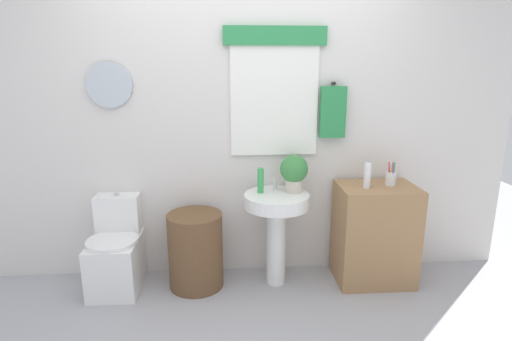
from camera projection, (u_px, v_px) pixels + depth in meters
back_wall at (244, 117)px, 3.25m from camera, size 4.40×0.18×2.60m
toilet at (117, 253)px, 3.18m from camera, size 0.38×0.51×0.73m
laundry_hamper at (196, 250)px, 3.19m from camera, size 0.42×0.42×0.60m
pedestal_sink at (276, 217)px, 3.17m from camera, size 0.50×0.50×0.74m
faucet at (275, 184)px, 3.22m from camera, size 0.03×0.03×0.10m
wooden_cabinet at (374, 234)px, 3.26m from camera, size 0.60×0.44×0.80m
soap_bottle at (261, 181)px, 3.14m from camera, size 0.05×0.05×0.20m
potted_plant at (294, 171)px, 3.15m from camera, size 0.22×0.22×0.29m
lotion_bottle at (367, 176)px, 3.09m from camera, size 0.05×0.05×0.19m
toothbrush_cup at (391, 178)px, 3.17m from camera, size 0.08×0.08×0.19m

